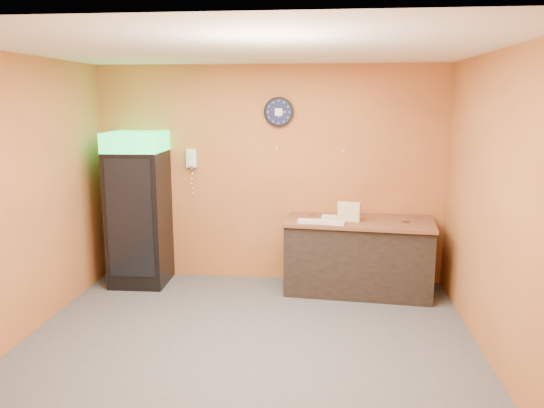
# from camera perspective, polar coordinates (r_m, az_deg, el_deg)

# --- Properties ---
(floor) EXTENTS (4.50, 4.50, 0.00)m
(floor) POSITION_cam_1_polar(r_m,az_deg,el_deg) (5.38, -2.66, -14.85)
(floor) COLOR #47474C
(floor) RESTS_ON ground
(back_wall) EXTENTS (4.50, 0.02, 2.80)m
(back_wall) POSITION_cam_1_polar(r_m,az_deg,el_deg) (6.89, -0.32, 3.16)
(back_wall) COLOR #BE7435
(back_wall) RESTS_ON floor
(left_wall) EXTENTS (0.02, 4.00, 2.80)m
(left_wall) POSITION_cam_1_polar(r_m,az_deg,el_deg) (5.71, -25.72, 0.39)
(left_wall) COLOR #BE7435
(left_wall) RESTS_ON floor
(right_wall) EXTENTS (0.02, 4.00, 2.80)m
(right_wall) POSITION_cam_1_polar(r_m,az_deg,el_deg) (5.11, 23.02, -0.56)
(right_wall) COLOR #BE7435
(right_wall) RESTS_ON floor
(ceiling) EXTENTS (4.50, 4.00, 0.02)m
(ceiling) POSITION_cam_1_polar(r_m,az_deg,el_deg) (4.86, -2.97, 16.36)
(ceiling) COLOR white
(ceiling) RESTS_ON back_wall
(beverage_cooler) EXTENTS (0.70, 0.72, 1.97)m
(beverage_cooler) POSITION_cam_1_polar(r_m,az_deg,el_deg) (6.95, -14.24, -0.78)
(beverage_cooler) COLOR black
(beverage_cooler) RESTS_ON floor
(prep_counter) EXTENTS (1.82, 0.93, 0.88)m
(prep_counter) POSITION_cam_1_polar(r_m,az_deg,el_deg) (6.69, 9.26, -5.67)
(prep_counter) COLOR black
(prep_counter) RESTS_ON floor
(wall_clock) EXTENTS (0.38, 0.06, 0.38)m
(wall_clock) POSITION_cam_1_polar(r_m,az_deg,el_deg) (6.78, 0.74, 9.87)
(wall_clock) COLOR black
(wall_clock) RESTS_ON back_wall
(wall_phone) EXTENTS (0.13, 0.11, 0.24)m
(wall_phone) POSITION_cam_1_polar(r_m,az_deg,el_deg) (6.99, -8.66, 4.90)
(wall_phone) COLOR white
(wall_phone) RESTS_ON back_wall
(butcher_paper) EXTENTS (1.86, 1.04, 0.04)m
(butcher_paper) POSITION_cam_1_polar(r_m,az_deg,el_deg) (6.57, 9.39, -1.84)
(butcher_paper) COLOR brown
(butcher_paper) RESTS_ON prep_counter
(sub_roll_stack) EXTENTS (0.28, 0.15, 0.23)m
(sub_roll_stack) POSITION_cam_1_polar(r_m,az_deg,el_deg) (6.46, 8.29, -0.81)
(sub_roll_stack) COLOR beige
(sub_roll_stack) RESTS_ON butcher_paper
(wrapped_sandwich_left) EXTENTS (0.29, 0.13, 0.04)m
(wrapped_sandwich_left) POSITION_cam_1_polar(r_m,az_deg,el_deg) (6.32, 4.14, -1.87)
(wrapped_sandwich_left) COLOR silver
(wrapped_sandwich_left) RESTS_ON butcher_paper
(wrapped_sandwich_mid) EXTENTS (0.30, 0.18, 0.04)m
(wrapped_sandwich_mid) POSITION_cam_1_polar(r_m,az_deg,el_deg) (6.28, 6.62, -2.00)
(wrapped_sandwich_mid) COLOR silver
(wrapped_sandwich_mid) RESTS_ON butcher_paper
(wrapped_sandwich_right) EXTENTS (0.32, 0.14, 0.04)m
(wrapped_sandwich_right) POSITION_cam_1_polar(r_m,az_deg,el_deg) (6.54, 6.76, -1.45)
(wrapped_sandwich_right) COLOR silver
(wrapped_sandwich_right) RESTS_ON butcher_paper
(kitchen_tool) EXTENTS (0.06, 0.06, 0.06)m
(kitchen_tool) POSITION_cam_1_polar(r_m,az_deg,el_deg) (6.55, 7.11, -1.38)
(kitchen_tool) COLOR silver
(kitchen_tool) RESTS_ON butcher_paper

